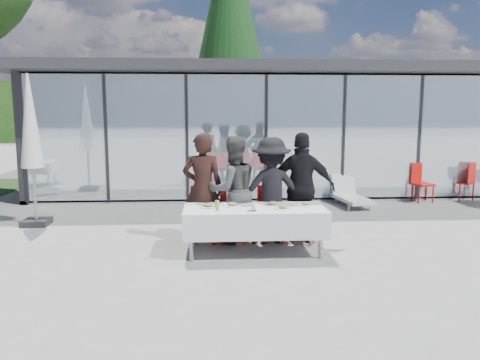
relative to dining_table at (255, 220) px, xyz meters
name	(u,v)px	position (x,y,z in m)	size (l,w,h in m)	color
ground	(231,250)	(-0.37, 0.19, -0.54)	(90.00, 90.00, 0.00)	gray
pavilion	(281,115)	(1.64, 8.36, 1.61)	(14.80, 8.80, 3.44)	gray
treeline	(189,112)	(-2.37, 28.19, 1.66)	(62.50, 2.00, 4.40)	#1C3E13
dining_table	(255,220)	(0.00, 0.00, 0.00)	(2.26, 0.96, 0.75)	silver
diner_a	(203,189)	(-0.84, 0.64, 0.42)	(0.70, 0.70, 1.92)	black
diner_chair_a	(203,211)	(-0.84, 0.75, 0.00)	(0.44, 0.44, 0.97)	red
diner_b	(233,190)	(-0.32, 0.64, 0.39)	(0.90, 0.90, 1.86)	#444444
diner_chair_b	(233,211)	(-0.32, 0.75, 0.00)	(0.44, 0.44, 0.97)	red
diner_c	(271,190)	(0.35, 0.64, 0.38)	(1.18, 1.18, 1.83)	black
diner_chair_c	(270,210)	(0.35, 0.75, 0.00)	(0.44, 0.44, 0.97)	red
diner_d	(302,188)	(0.89, 0.64, 0.42)	(1.13, 1.13, 1.92)	black
diner_chair_d	(300,210)	(0.89, 0.75, 0.00)	(0.44, 0.44, 0.97)	red
plate_a	(208,206)	(-0.75, 0.07, 0.24)	(0.29, 0.29, 0.07)	white
plate_b	(232,205)	(-0.35, 0.13, 0.24)	(0.29, 0.29, 0.07)	white
plate_c	(273,204)	(0.31, 0.15, 0.24)	(0.29, 0.29, 0.07)	white
plate_d	(306,204)	(0.85, 0.10, 0.24)	(0.29, 0.29, 0.07)	white
plate_extra	(283,207)	(0.44, -0.13, 0.24)	(0.29, 0.29, 0.07)	white
juice_bottle	(217,205)	(-0.60, -0.16, 0.29)	(0.06, 0.06, 0.16)	#7AAE48
drinking_glasses	(254,206)	(-0.03, -0.14, 0.26)	(0.07, 0.07, 0.10)	silver
folded_eyeglasses	(252,211)	(-0.07, -0.28, 0.22)	(0.14, 0.03, 0.01)	black
spare_chair_a	(421,180)	(4.60, 4.08, 0.00)	(0.55, 0.55, 0.97)	red
spare_chair_b	(467,179)	(5.86, 4.18, 0.00)	(0.62, 0.62, 0.97)	red
market_umbrella	(31,130)	(-4.21, 2.12, 1.38)	(0.50, 0.50, 3.00)	black
lounger	(350,194)	(2.68, 3.75, -0.28)	(0.80, 1.41, 0.72)	silver
conifer_tree	(230,22)	(0.13, 13.19, 5.45)	(4.00, 4.00, 10.50)	#382316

